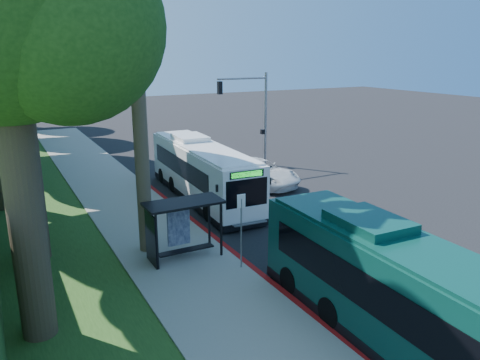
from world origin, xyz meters
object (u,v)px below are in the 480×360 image
pickup (258,173)px  teal_bus (410,298)px  white_bus (202,170)px  bus_shelter (177,219)px

pickup → teal_bus: bearing=-121.9°
white_bus → bus_shelter: bearing=-118.0°
bus_shelter → white_bus: white_bus is taller
pickup → bus_shelter: bearing=-151.9°
bus_shelter → teal_bus: 9.73m
pickup → white_bus: bearing=176.0°
bus_shelter → pickup: 12.02m
bus_shelter → teal_bus: (3.54, -9.07, -0.06)m
bus_shelter → white_bus: bearing=59.5°
white_bus → pickup: bearing=13.8°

